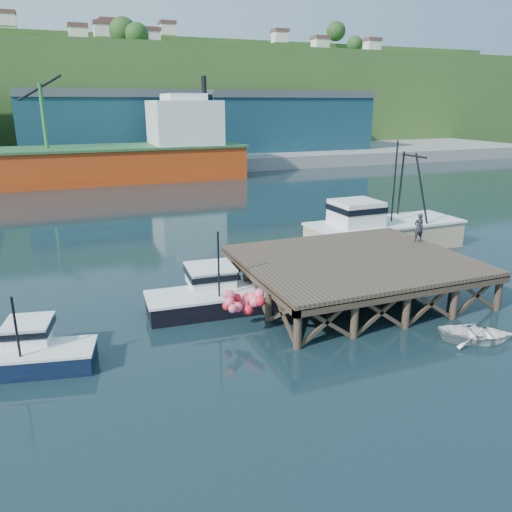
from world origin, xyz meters
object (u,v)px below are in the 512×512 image
boat_black (215,294)px  dockworker (419,228)px  boat_navy (26,352)px  trawler (382,227)px  dinghy (476,334)px

boat_black → dockworker: (13.11, 0.53, 2.20)m
boat_navy → dockworker: bearing=20.7°
trawler → dockworker: trawler is taller
trawler → dockworker: bearing=-105.7°
trawler → dinghy: (-4.80, -14.11, -1.26)m
trawler → dinghy: trawler is taller
trawler → dockworker: size_ratio=6.63×
boat_navy → trawler: 25.19m
boat_black → dockworker: size_ratio=4.10×
dinghy → dockworker: size_ratio=1.82×
trawler → dockworker: (-1.49, -5.69, 1.41)m
dinghy → dockworker: bearing=6.3°
boat_black → dinghy: bearing=-35.3°
boat_navy → boat_black: 9.32m
boat_black → dinghy: boat_black is taller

